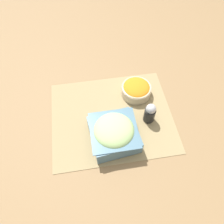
# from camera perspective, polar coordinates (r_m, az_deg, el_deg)

# --- Properties ---
(ground_plane) EXTENTS (3.00, 3.00, 0.00)m
(ground_plane) POSITION_cam_1_polar(r_m,az_deg,el_deg) (0.91, -0.00, -1.18)
(ground_plane) COLOR olive
(placemat) EXTENTS (0.49, 0.42, 0.00)m
(placemat) POSITION_cam_1_polar(r_m,az_deg,el_deg) (0.91, -0.00, -1.11)
(placemat) COLOR #937F56
(placemat) RESTS_ON ground_plane
(cucumber_bowl) EXTENTS (0.19, 0.19, 0.10)m
(cucumber_bowl) POSITION_cam_1_polar(r_m,az_deg,el_deg) (0.81, 0.50, -5.41)
(cucumber_bowl) COLOR slate
(cucumber_bowl) RESTS_ON placemat
(carrot_bowl) EXTENTS (0.13, 0.13, 0.06)m
(carrot_bowl) POSITION_cam_1_polar(r_m,az_deg,el_deg) (0.96, 6.38, 5.97)
(carrot_bowl) COLOR #C6B28E
(carrot_bowl) RESTS_ON placemat
(pepper_shaker) EXTENTS (0.04, 0.04, 0.09)m
(pepper_shaker) POSITION_cam_1_polar(r_m,az_deg,el_deg) (0.87, 9.88, -0.22)
(pepper_shaker) COLOR black
(pepper_shaker) RESTS_ON placemat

